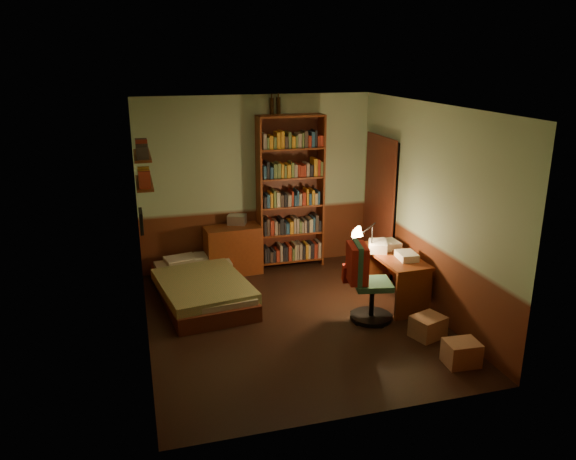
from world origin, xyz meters
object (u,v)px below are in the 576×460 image
object	(u,v)px
bed	(201,279)
dresser	(233,250)
bookshelf	(290,193)
desk_lamp	(372,228)
cardboard_box_b	(428,327)
office_chair	(373,277)
cardboard_box_a	(461,353)
desk	(392,277)
mini_stereo	(237,219)

from	to	relation	value
bed	dresser	world-z (taller)	dresser
bed	bookshelf	world-z (taller)	bookshelf
desk_lamp	cardboard_box_b	distance (m)	1.50
dresser	bookshelf	size ratio (longest dim) A/B	0.35
bed	cardboard_box_b	bearing A→B (deg)	-43.15
desk_lamp	office_chair	size ratio (longest dim) A/B	0.61
bed	bookshelf	size ratio (longest dim) A/B	0.82
dresser	cardboard_box_a	distance (m)	3.73
bed	desk_lamp	bearing A→B (deg)	-21.01
dresser	cardboard_box_a	size ratio (longest dim) A/B	2.33
bed	desk_lamp	size ratio (longest dim) A/B	2.80
desk	bookshelf	bearing A→B (deg)	118.90
desk	dresser	bearing A→B (deg)	139.08
cardboard_box_a	office_chair	bearing A→B (deg)	111.53
desk_lamp	dresser	bearing A→B (deg)	159.92
dresser	bookshelf	xyz separation A→B (m)	(0.91, 0.08, 0.80)
office_chair	desk	bearing A→B (deg)	54.31
mini_stereo	office_chair	size ratio (longest dim) A/B	0.24
cardboard_box_b	desk_lamp	bearing A→B (deg)	99.45
mini_stereo	cardboard_box_a	distance (m)	3.84
dresser	desk	bearing A→B (deg)	-43.52
bookshelf	office_chair	xyz separation A→B (m)	(0.45, -2.07, -0.60)
desk_lamp	cardboard_box_a	bearing A→B (deg)	-62.40
mini_stereo	dresser	bearing A→B (deg)	-104.74
mini_stereo	cardboard_box_a	world-z (taller)	mini_stereo
dresser	cardboard_box_a	bearing A→B (deg)	-64.46
desk	office_chair	distance (m)	0.72
desk	office_chair	xyz separation A→B (m)	(-0.50, -0.47, 0.23)
dresser	desk	world-z (taller)	dresser
desk_lamp	desk	bearing A→B (deg)	-10.73
desk	desk_lamp	bearing A→B (deg)	147.30
bed	cardboard_box_a	world-z (taller)	bed
bed	mini_stereo	xyz separation A→B (m)	(0.67, 0.92, 0.51)
bed	bookshelf	bearing A→B (deg)	24.23
dresser	desk_lamp	size ratio (longest dim) A/B	1.20
mini_stereo	cardboard_box_a	bearing A→B (deg)	-40.15
dresser	desk	distance (m)	2.40
bookshelf	cardboard_box_a	size ratio (longest dim) A/B	6.62
office_chair	bookshelf	bearing A→B (deg)	113.22
bed	desk_lamp	world-z (taller)	desk_lamp
desk	bed	bearing A→B (deg)	161.88
bookshelf	cardboard_box_a	distance (m)	3.59
bookshelf	cardboard_box_b	size ratio (longest dim) A/B	6.45
office_chair	mini_stereo	bearing A→B (deg)	131.94
bed	mini_stereo	bearing A→B (deg)	47.52
dresser	cardboard_box_b	world-z (taller)	dresser
desk	cardboard_box_a	distance (m)	1.72
cardboard_box_a	bookshelf	bearing A→B (deg)	105.83
bed	cardboard_box_a	bearing A→B (deg)	-51.41
desk	cardboard_box_b	bearing A→B (deg)	-94.27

